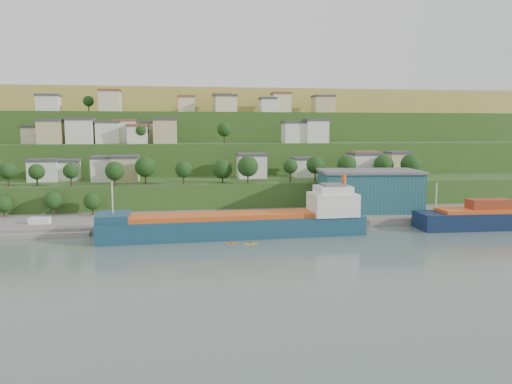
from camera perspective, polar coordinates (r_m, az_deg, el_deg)
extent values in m
plane|color=#4D5E5A|center=(121.40, -2.98, -5.92)|extent=(500.00, 500.00, 0.00)
cube|color=slate|center=(151.64, 3.46, -3.28)|extent=(220.00, 26.00, 4.00)
cube|color=slate|center=(148.63, -25.59, -4.19)|extent=(40.00, 18.00, 2.40)
cube|color=#284719|center=(176.21, -4.87, -1.82)|extent=(260.00, 32.00, 20.00)
cube|color=#284719|center=(205.83, -5.47, -0.53)|extent=(280.00, 32.00, 44.00)
cube|color=#284719|center=(235.55, -5.91, 0.44)|extent=(300.00, 32.00, 70.00)
cube|color=olive|center=(309.09, -6.64, 2.03)|extent=(360.00, 120.00, 96.00)
cube|color=silver|center=(183.24, -23.04, 2.19)|extent=(9.71, 7.10, 6.75)
cube|color=#3F3F44|center=(182.99, -23.10, 3.38)|extent=(10.31, 7.70, 0.90)
cube|color=silver|center=(184.18, -20.92, 2.25)|extent=(8.63, 8.63, 6.38)
cube|color=#3F3F44|center=(183.94, -20.97, 3.38)|extent=(9.23, 9.23, 0.90)
cube|color=silver|center=(176.40, -17.04, 2.44)|extent=(7.15, 8.91, 7.73)
cube|color=#3F3F44|center=(176.11, -17.09, 3.83)|extent=(7.75, 9.51, 0.90)
cube|color=silver|center=(176.27, -15.54, 2.42)|extent=(8.44, 8.17, 7.33)
cube|color=#3F3F44|center=(175.99, -15.58, 3.75)|extent=(9.04, 8.77, 0.90)
cube|color=tan|center=(172.48, -14.66, 2.46)|extent=(8.41, 7.72, 8.00)
cube|color=#3F3F44|center=(172.19, -14.71, 3.94)|extent=(9.01, 8.32, 0.90)
cube|color=silver|center=(180.44, -0.52, 2.90)|extent=(9.98, 8.47, 8.04)
cube|color=#3F3F44|center=(180.16, -0.52, 4.32)|extent=(10.58, 9.07, 0.90)
cube|color=silver|center=(184.61, 5.53, 2.72)|extent=(8.21, 7.69, 6.47)
cube|color=#3F3F44|center=(184.36, 5.55, 3.86)|extent=(8.81, 8.29, 0.90)
cube|color=silver|center=(181.14, 12.22, 2.83)|extent=(9.58, 8.82, 8.50)
cube|color=#3F3F44|center=(180.86, 12.26, 4.31)|extent=(10.18, 9.42, 0.90)
cube|color=silver|center=(183.67, 12.36, 2.94)|extent=(9.45, 7.07, 8.87)
cube|color=brown|center=(183.39, 12.40, 4.46)|extent=(10.05, 7.67, 0.90)
cube|color=tan|center=(196.17, 15.83, 3.02)|extent=(7.70, 8.03, 8.35)
cube|color=#3F3F44|center=(195.91, 15.87, 4.37)|extent=(8.30, 8.63, 0.90)
cube|color=beige|center=(210.49, -24.05, 5.89)|extent=(7.52, 7.42, 6.01)
cube|color=#3F3F44|center=(210.48, -24.10, 6.83)|extent=(8.12, 8.02, 0.90)
cube|color=tan|center=(204.24, -22.42, 6.29)|extent=(8.73, 7.19, 8.43)
cube|color=#3F3F44|center=(204.27, -22.48, 7.59)|extent=(9.33, 7.79, 0.90)
cube|color=silver|center=(203.63, -19.42, 6.48)|extent=(9.60, 8.84, 8.90)
cube|color=#3F3F44|center=(203.67, -19.47, 7.86)|extent=(10.20, 9.44, 0.90)
cube|color=silver|center=(203.99, -16.50, 6.46)|extent=(8.98, 7.57, 7.90)
cube|color=#3F3F44|center=(204.00, -16.54, 7.69)|extent=(9.58, 8.17, 0.90)
cube|color=silver|center=(205.44, -14.74, 6.62)|extent=(8.22, 7.85, 8.63)
cube|color=brown|center=(205.47, -14.78, 7.95)|extent=(8.82, 8.45, 0.90)
cube|color=silver|center=(198.94, -13.33, 6.35)|extent=(7.65, 8.09, 6.57)
cube|color=brown|center=(198.93, -13.36, 7.43)|extent=(8.25, 8.69, 0.90)
cube|color=beige|center=(209.84, -12.83, 6.60)|extent=(8.47, 8.30, 8.04)
cube|color=#3F3F44|center=(209.85, -12.86, 7.82)|extent=(9.07, 8.90, 0.90)
cube|color=tan|center=(198.53, -10.32, 6.78)|extent=(8.87, 9.00, 8.97)
cube|color=#3F3F44|center=(198.57, -10.35, 8.20)|extent=(9.47, 9.60, 0.90)
cube|color=silver|center=(205.91, 4.44, 6.73)|extent=(9.51, 8.71, 7.87)
cube|color=#3F3F44|center=(205.92, 4.45, 7.95)|extent=(10.11, 9.31, 0.90)
cube|color=silver|center=(206.42, 6.85, 6.83)|extent=(8.96, 7.92, 8.81)
cube|color=#3F3F44|center=(206.45, 6.87, 8.18)|extent=(9.56, 8.52, 0.90)
cube|color=silver|center=(238.49, -22.64, 9.25)|extent=(9.22, 7.04, 6.76)
cube|color=#3F3F44|center=(238.70, -22.68, 10.17)|extent=(9.82, 7.64, 0.90)
cube|color=beige|center=(230.30, -16.33, 9.86)|extent=(8.82, 8.84, 8.82)
cube|color=brown|center=(230.60, -16.37, 11.07)|extent=(9.42, 9.44, 0.90)
cube|color=beige|center=(235.86, -7.96, 9.79)|extent=(7.51, 7.46, 7.02)
cube|color=brown|center=(236.08, -7.97, 10.75)|extent=(8.11, 8.06, 0.90)
cube|color=beige|center=(238.23, -3.98, 9.95)|extent=(7.77, 8.18, 8.13)
cube|color=brown|center=(238.49, -3.99, 11.03)|extent=(8.37, 8.78, 0.90)
cube|color=beige|center=(230.92, -3.49, 9.93)|extent=(9.69, 8.18, 7.23)
cube|color=#3F3F44|center=(231.16, -3.50, 10.94)|extent=(10.29, 8.78, 0.90)
cube|color=silver|center=(238.79, 1.34, 9.76)|extent=(7.01, 8.55, 6.47)
cube|color=#3F3F44|center=(238.98, 1.34, 10.64)|extent=(7.61, 9.15, 0.90)
cube|color=beige|center=(241.72, 2.86, 10.02)|extent=(8.37, 8.66, 8.99)
cube|color=brown|center=(242.02, 2.87, 11.19)|extent=(8.97, 9.26, 0.90)
cube|color=tan|center=(247.38, 7.69, 9.78)|extent=(9.62, 8.76, 7.95)
cube|color=#3F3F44|center=(247.63, 7.71, 10.80)|extent=(10.22, 9.36, 0.90)
cylinder|color=#382619|center=(171.72, -26.43, 1.15)|extent=(0.50, 0.50, 3.41)
sphere|color=black|center=(171.46, -26.49, 2.18)|extent=(5.09, 5.09, 5.09)
cylinder|color=#382619|center=(169.24, -23.73, 1.16)|extent=(0.50, 0.50, 3.06)
sphere|color=black|center=(168.99, -23.78, 2.13)|extent=(4.89, 4.89, 4.89)
cylinder|color=#382619|center=(163.95, -20.35, 1.22)|extent=(0.50, 0.50, 3.48)
sphere|color=black|center=(163.68, -20.39, 2.28)|extent=(4.81, 4.81, 4.81)
cylinder|color=#382619|center=(162.78, -15.80, 1.25)|extent=(0.50, 0.50, 2.87)
sphere|color=black|center=(162.51, -15.84, 2.33)|extent=(5.99, 5.99, 5.99)
cylinder|color=#382619|center=(164.27, -12.52, 1.55)|extent=(0.50, 0.50, 3.73)
sphere|color=black|center=(163.96, -12.55, 2.83)|extent=(6.56, 6.56, 6.56)
cylinder|color=#382619|center=(161.04, -8.27, 1.48)|extent=(0.50, 0.50, 3.39)
sphere|color=black|center=(160.77, -8.29, 2.59)|extent=(5.26, 5.26, 5.26)
cylinder|color=#382619|center=(164.16, -3.84, 1.54)|extent=(0.50, 0.50, 2.81)
sphere|color=black|center=(163.88, -3.85, 2.64)|extent=(6.37, 6.37, 6.37)
cylinder|color=#382619|center=(162.37, -0.93, 1.65)|extent=(0.50, 0.50, 3.69)
sphere|color=black|center=(162.06, -0.94, 2.95)|extent=(6.75, 6.75, 6.75)
cylinder|color=#382619|center=(165.90, 3.95, 1.81)|extent=(0.50, 0.50, 3.99)
sphere|color=black|center=(165.62, 3.96, 2.95)|extent=(4.85, 4.85, 4.85)
cylinder|color=#382619|center=(169.62, 6.77, 1.88)|extent=(0.50, 0.50, 3.94)
sphere|color=black|center=(169.33, 6.79, 3.10)|extent=(6.02, 6.02, 6.02)
cylinder|color=#382619|center=(172.17, 10.32, 1.89)|extent=(0.50, 0.50, 3.91)
sphere|color=black|center=(171.88, 10.35, 3.12)|extent=(6.42, 6.42, 6.42)
cylinder|color=#382619|center=(177.68, 14.35, 1.88)|extent=(0.50, 0.50, 3.52)
sphere|color=black|center=(177.40, 14.39, 3.04)|extent=(6.73, 6.73, 6.73)
cylinder|color=#382619|center=(178.83, 17.20, 1.87)|extent=(0.50, 0.50, 3.87)
sphere|color=black|center=(178.54, 17.25, 3.08)|extent=(6.78, 6.78, 6.78)
cylinder|color=#382619|center=(212.92, 3.59, 6.07)|extent=(0.50, 0.50, 2.82)
sphere|color=black|center=(212.88, 3.60, 6.87)|extent=(5.65, 5.65, 5.65)
cylinder|color=#382619|center=(201.67, -3.64, 6.15)|extent=(0.50, 0.50, 3.85)
sphere|color=black|center=(201.64, -3.65, 7.15)|extent=(5.70, 5.70, 5.70)
cylinder|color=#382619|center=(196.82, -12.93, 5.91)|extent=(0.50, 0.50, 3.50)
sphere|color=black|center=(196.78, -12.96, 6.88)|extent=(5.67, 5.67, 5.67)
cylinder|color=#382619|center=(241.51, 1.24, 9.33)|extent=(0.50, 0.50, 3.11)
sphere|color=black|center=(241.66, 1.24, 10.11)|extent=(6.29, 6.29, 6.29)
cylinder|color=#382619|center=(236.21, -18.57, 9.07)|extent=(0.50, 0.50, 3.56)
sphere|color=black|center=(236.35, -18.60, 9.81)|extent=(4.73, 4.73, 4.73)
cylinder|color=#382619|center=(208.52, -10.06, 6.05)|extent=(0.50, 0.50, 3.55)
sphere|color=black|center=(208.48, -10.08, 6.96)|extent=(5.51, 5.51, 5.51)
cube|color=navy|center=(129.31, -2.52, -4.44)|extent=(68.55, 13.06, 6.82)
cube|color=#CB4F1B|center=(128.37, -3.39, -2.72)|extent=(50.95, 10.51, 1.17)
cube|color=navy|center=(128.75, -16.03, -2.78)|extent=(8.16, 10.98, 1.95)
cube|color=silver|center=(133.65, 8.75, -1.38)|extent=(12.02, 10.14, 5.85)
cube|color=silver|center=(133.13, 8.79, 0.28)|extent=(9.03, 8.09, 1.95)
cube|color=#595B5E|center=(132.98, 8.80, 0.82)|extent=(6.04, 6.04, 0.58)
cylinder|color=#CB4F1B|center=(133.78, 10.00, 1.34)|extent=(1.21, 1.21, 2.92)
cylinder|color=silver|center=(128.02, -16.10, -0.63)|extent=(0.36, 0.36, 7.80)
cube|color=silver|center=(128.79, -14.70, -3.70)|extent=(14.01, 11.47, 0.24)
cylinder|color=silver|center=(144.43, 19.91, -0.40)|extent=(0.33, 0.33, 7.01)
cube|color=maroon|center=(153.11, 25.13, -1.23)|extent=(12.23, 5.54, 2.60)
cube|color=#1C5056|center=(161.25, 12.77, 0.06)|extent=(31.83, 21.25, 12.00)
cube|color=#595B5E|center=(160.60, 12.84, 2.33)|extent=(32.94, 22.36, 0.80)
cube|color=white|center=(147.81, -23.49, -3.16)|extent=(5.65, 2.74, 2.55)
cube|color=silver|center=(142.54, -21.23, -3.79)|extent=(3.91, 2.58, 0.73)
cube|color=orange|center=(121.53, -2.88, -5.85)|extent=(2.89, 1.66, 0.22)
sphere|color=#3F3F44|center=(121.45, -2.88, -5.68)|extent=(0.51, 0.51, 0.51)
cube|color=#BF9716|center=(120.81, -0.58, -5.91)|extent=(3.25, 0.62, 0.24)
sphere|color=#3F3F44|center=(120.72, -0.58, -5.73)|extent=(0.57, 0.57, 0.57)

